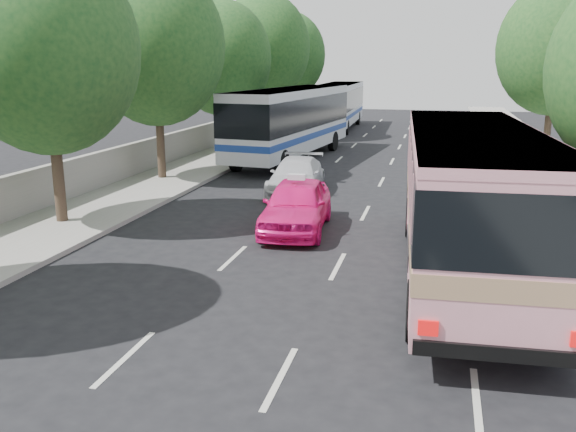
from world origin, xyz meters
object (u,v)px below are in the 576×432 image
(pink_bus, at_px, (471,187))
(white_pickup, at_px, (296,176))
(tour_coach_rear, at_px, (339,102))
(pink_taxi, at_px, (296,205))
(tour_coach_front, at_px, (291,117))

(pink_bus, distance_m, white_pickup, 10.93)
(pink_bus, xyz_separation_m, white_pickup, (-6.36, 8.75, -1.58))
(pink_bus, height_order, tour_coach_rear, pink_bus)
(white_pickup, bearing_deg, pink_taxi, -81.45)
(white_pickup, distance_m, tour_coach_rear, 25.31)
(pink_bus, bearing_deg, pink_taxi, 144.18)
(pink_bus, relative_size, tour_coach_rear, 0.97)
(tour_coach_front, distance_m, tour_coach_rear, 16.46)
(pink_taxi, relative_size, white_pickup, 0.99)
(tour_coach_front, relative_size, tour_coach_rear, 1.09)
(pink_taxi, height_order, white_pickup, pink_taxi)
(white_pickup, bearing_deg, pink_bus, -58.58)
(tour_coach_front, bearing_deg, pink_taxi, -68.88)
(pink_taxi, bearing_deg, white_pickup, 98.72)
(pink_bus, relative_size, white_pickup, 2.40)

